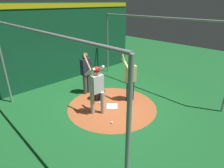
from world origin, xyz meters
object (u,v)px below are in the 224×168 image
at_px(home_plate, 112,106).
at_px(umpire, 86,71).
at_px(visitor, 130,78).
at_px(baseball_1, 99,103).
at_px(batter, 97,86).
at_px(catcher, 97,90).
at_px(baseball_0, 127,113).
at_px(baseball_2, 112,122).

relative_size(home_plate, umpire, 0.23).
xyz_separation_m(umpire, visitor, (1.75, 0.85, -0.05)).
height_order(home_plate, baseball_1, baseball_1).
bearing_deg(home_plate, batter, -92.48).
distance_m(catcher, umpire, 0.98).
xyz_separation_m(visitor, baseball_1, (-0.61, -1.11, -0.94)).
relative_size(baseball_0, baseball_1, 1.00).
bearing_deg(baseball_1, visitor, 60.98).
bearing_deg(catcher, home_plate, -0.61).
bearing_deg(baseball_1, baseball_0, 9.77).
xyz_separation_m(batter, baseball_2, (0.83, -0.09, -1.05)).
distance_m(batter, baseball_2, 1.34).
distance_m(home_plate, baseball_0, 0.80).
bearing_deg(home_plate, visitor, 81.30).
bearing_deg(catcher, baseball_0, -0.55).
height_order(home_plate, baseball_2, baseball_2).
height_order(umpire, visitor, visitor).
bearing_deg(visitor, baseball_1, -107.28).
xyz_separation_m(visitor, baseball_0, (0.66, -0.89, -0.94)).
height_order(home_plate, umpire, umpire).
bearing_deg(baseball_0, visitor, 126.69).
height_order(batter, baseball_2, batter).
xyz_separation_m(baseball_1, baseball_2, (1.28, -0.57, 0.00)).
relative_size(umpire, baseball_0, 24.66).
relative_size(catcher, baseball_0, 13.31).
bearing_deg(baseball_1, umpire, 167.14).
xyz_separation_m(umpire, baseball_0, (2.41, -0.04, -0.99)).
bearing_deg(batter, umpire, 155.02).
relative_size(baseball_0, baseball_2, 1.00).
xyz_separation_m(home_plate, baseball_1, (-0.48, -0.23, 0.03)).
xyz_separation_m(home_plate, baseball_2, (0.80, -0.80, 0.03)).
distance_m(batter, catcher, 1.31).
bearing_deg(catcher, visitor, 40.71).
relative_size(home_plate, baseball_0, 5.68).
bearing_deg(home_plate, baseball_1, -154.71).
bearing_deg(catcher, baseball_1, -30.64).
xyz_separation_m(umpire, baseball_2, (2.42, -0.83, -0.99)).
xyz_separation_m(batter, baseball_1, (-0.45, 0.48, -1.05)).
relative_size(catcher, baseball_2, 13.31).
bearing_deg(baseball_0, catcher, 179.45).
distance_m(umpire, baseball_0, 2.61).
xyz_separation_m(batter, umpire, (-1.59, 0.74, -0.05)).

